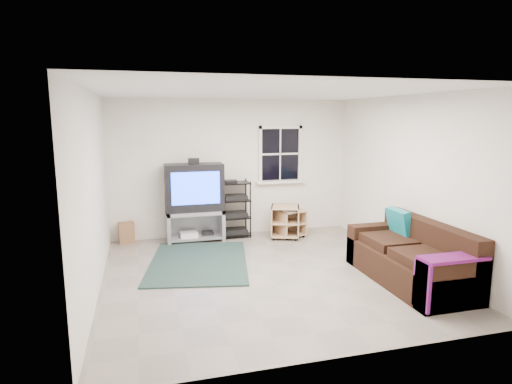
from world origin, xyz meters
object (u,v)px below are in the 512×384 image
object	(u,v)px
side_table_left	(285,220)
av_rack	(235,212)
tv_unit	(194,196)
sofa	(412,259)
side_table_right	(289,221)

from	to	relation	value
side_table_left	av_rack	bearing A→B (deg)	162.69
tv_unit	av_rack	xyz separation A→B (m)	(0.78, 0.06, -0.37)
tv_unit	side_table_left	world-z (taller)	tv_unit
sofa	tv_unit	bearing A→B (deg)	133.25
tv_unit	side_table_left	size ratio (longest dim) A/B	2.33
side_table_right	side_table_left	bearing A→B (deg)	-160.64
tv_unit	side_table_right	size ratio (longest dim) A/B	2.69
av_rack	side_table_right	distance (m)	1.05
av_rack	tv_unit	bearing A→B (deg)	-175.25
av_rack	side_table_right	xyz separation A→B (m)	(1.00, -0.25, -0.17)
av_rack	sofa	xyz separation A→B (m)	(1.87, -2.88, -0.15)
av_rack	sofa	size ratio (longest dim) A/B	0.54
side_table_left	side_table_right	bearing A→B (deg)	19.36
av_rack	sofa	distance (m)	3.44
tv_unit	sofa	size ratio (longest dim) A/B	0.77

